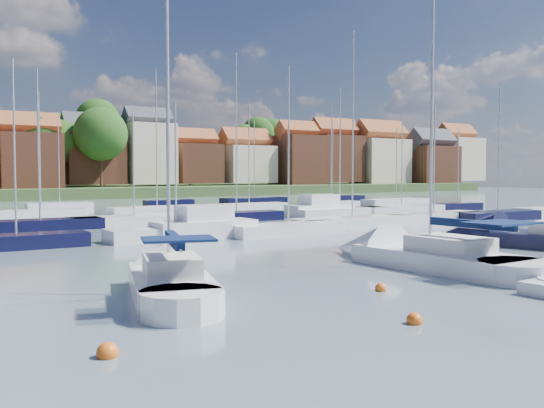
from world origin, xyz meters
TOP-DOWN VIEW (x-y plane):
  - ground at (0.00, 40.00)m, footprint 260.00×260.00m
  - sailboat_left at (-14.63, 4.05)m, footprint 5.44×10.35m
  - sailboat_centre at (-2.02, 4.08)m, footprint 3.92×13.07m
  - sailboat_navy at (9.15, 5.80)m, footprint 7.06×14.30m
  - buoy_a at (-18.98, -2.65)m, footprint 0.54×0.54m
  - buoy_b at (-10.38, -4.31)m, footprint 0.48×0.48m
  - buoy_c at (-7.82, -0.08)m, footprint 0.42×0.42m
  - buoy_e at (6.69, 6.86)m, footprint 0.46×0.46m
  - marina_field at (1.91, 35.15)m, footprint 79.62×41.41m
  - far_shore_town at (2.23, 132.67)m, footprint 212.46×90.00m

SIDE VIEW (x-z plane):
  - ground at x=0.00m, z-range 0.00..0.00m
  - buoy_a at x=-18.98m, z-range -0.27..0.27m
  - buoy_b at x=-10.38m, z-range -0.24..0.24m
  - buoy_c at x=-7.82m, z-range -0.21..0.21m
  - buoy_e at x=6.69m, z-range -0.23..0.23m
  - sailboat_navy at x=9.15m, z-range -9.17..9.86m
  - sailboat_centre at x=-2.02m, z-range -8.41..9.10m
  - sailboat_left at x=-14.63m, z-range -6.48..7.21m
  - marina_field at x=1.91m, z-range -7.53..8.40m
  - far_shore_town at x=2.23m, z-range -6.53..15.74m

